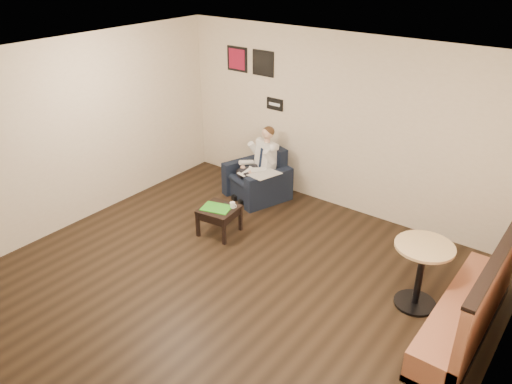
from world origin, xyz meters
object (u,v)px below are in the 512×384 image
Objects in this scene: armchair at (257,174)px; coffee_mug at (233,205)px; banquette at (469,290)px; green_folder at (217,208)px; side_table at (219,221)px; cafe_table at (420,276)px; seated_man at (251,167)px; smartphone at (227,204)px.

armchair is 9.88× the size of coffee_mug.
green_folder is at bearing -178.95° from banquette.
side_table is 3.00m from cafe_table.
banquette is (3.59, 0.07, 0.14)m from green_folder.
cafe_table is (3.01, 0.20, -0.00)m from green_folder.
side_table is 0.23× the size of banquette.
side_table is at bearing -56.54° from seated_man.
seated_man reaches higher than side_table.
seated_man reaches higher than armchair.
smartphone is at bearing 170.68° from coffee_mug.
coffee_mug is 0.68× the size of smartphone.
green_folder is (-0.03, -0.02, 0.22)m from side_table.
seated_man is at bearing 162.82° from cafe_table.
side_table is at bearing 41.47° from green_folder.
cafe_table is (-0.58, 0.13, -0.14)m from banquette.
cafe_table is (3.26, -1.12, -0.00)m from armchair.
seated_man is at bearing 103.22° from green_folder.
side_table is at bearing -138.53° from coffee_mug.
cafe_table is (3.30, -1.02, -0.16)m from seated_man.
seated_man is 1.16m from coffee_mug.
cafe_table is (2.96, 0.02, -0.00)m from smartphone.
smartphone is at bearing -53.15° from seated_man.
coffee_mug is at bearing -7.10° from smartphone.
seated_man is 0.53× the size of banquette.
seated_man reaches higher than green_folder.
green_folder is 3.02m from cafe_table.
armchair reaches higher than cafe_table.
green_folder is 0.24m from coffee_mug.
armchair is at bearing 110.15° from coffee_mug.
banquette reaches higher than coffee_mug.
smartphone is (-0.13, 0.02, -0.04)m from coffee_mug.
armchair is 1.19m from smartphone.
seated_man is 1.29m from side_table.
cafe_table is at bearing 167.12° from banquette.
armchair is 1.04× the size of cafe_table.
coffee_mug reaches higher than green_folder.
coffee_mug is (0.46, -1.06, -0.12)m from seated_man.
armchair is at bearing 101.95° from side_table.
armchair is 0.75× the size of seated_man.
side_table is 5.79× the size of coffee_mug.
smartphone is 2.96m from cafe_table.
coffee_mug is at bearing 178.47° from banquette.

